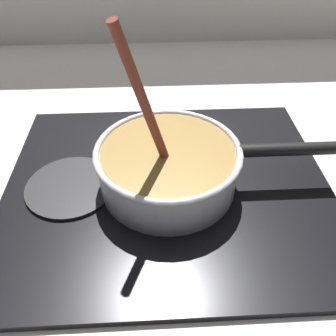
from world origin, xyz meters
TOP-DOWN VIEW (x-y plane):
  - ground at (0.00, 0.00)m, footprint 2.40×1.60m
  - hob_plate at (-0.03, 0.11)m, footprint 0.56×0.48m
  - burner_ring at (-0.03, 0.11)m, footprint 0.16×0.16m
  - spare_burner at (-0.20, 0.11)m, footprint 0.15×0.15m
  - cooking_pan at (-0.03, 0.11)m, footprint 0.40×0.24m

SIDE VIEW (x-z plane):
  - ground at x=0.00m, z-range -0.04..0.00m
  - hob_plate at x=-0.03m, z-range 0.00..0.01m
  - spare_burner at x=-0.20m, z-range 0.01..0.02m
  - burner_ring at x=-0.03m, z-range 0.01..0.02m
  - cooking_pan at x=-0.03m, z-range -0.09..0.20m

